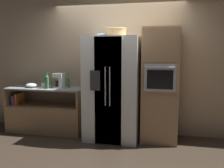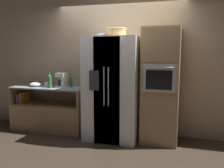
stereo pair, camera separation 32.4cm
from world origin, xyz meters
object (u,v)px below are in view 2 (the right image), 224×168
bottle_short (50,81)px  mug (47,84)px  coffee_maker (62,79)px  mixing_bowl (35,84)px  wall_oven (161,86)px  wicker_basket (116,32)px  fruit_bowl (104,35)px  refrigerator (113,88)px  bottle_tall (71,81)px

bottle_short → mug: 0.22m
coffee_maker → mixing_bowl: bearing=-170.7°
wall_oven → wicker_basket: (-0.77, -0.14, 0.93)m
wicker_basket → bottle_short: size_ratio=1.12×
wall_oven → bottle_short: wall_oven is taller
fruit_bowl → wicker_basket: bearing=-23.0°
refrigerator → wicker_basket: bearing=-39.9°
bottle_short → mug: (-0.15, 0.13, -0.09)m
wicker_basket → wall_oven: bearing=10.3°
refrigerator → mug: size_ratio=14.98×
refrigerator → fruit_bowl: size_ratio=6.95×
wall_oven → coffee_maker: wall_oven is taller
wicker_basket → coffee_maker: bearing=169.8°
fruit_bowl → coffee_maker: fruit_bowl is taller
fruit_bowl → mug: 1.57m
refrigerator → mixing_bowl: (-1.67, 0.06, -0.00)m
fruit_bowl → coffee_maker: (-0.91, 0.10, -0.85)m
refrigerator → mug: bearing=175.7°
mug → coffee_maker: 0.35m
wicker_basket → bottle_tall: wicker_basket is taller
refrigerator → bottle_tall: size_ratio=6.53×
wicker_basket → mixing_bowl: (-1.75, 0.12, -1.01)m
bottle_short → fruit_bowl: bearing=4.2°
refrigerator → coffee_maker: bearing=172.2°
refrigerator → bottle_tall: (-0.95, 0.21, 0.08)m
fruit_bowl → bottle_tall: size_ratio=0.94×
bottle_tall → coffee_maker: size_ratio=1.00×
mug → coffee_maker: size_ratio=0.44×
mug → bottle_short: bearing=-41.7°
fruit_bowl → bottle_tall: (-0.74, 0.15, -0.88)m
refrigerator → coffee_maker: (-1.11, 0.15, 0.11)m
wall_oven → mixing_bowl: bearing=-179.6°
mixing_bowl → refrigerator: bearing=-2.0°
refrigerator → bottle_short: refrigerator is taller
bottle_tall → mug: bearing=-169.0°
wall_oven → mixing_bowl: wall_oven is taller
wicker_basket → bottle_tall: bearing=165.3°
mug → mixing_bowl: mug is taller
refrigerator → bottle_tall: 0.97m
wicker_basket → fruit_bowl: 0.30m
bottle_tall → mixing_bowl: bearing=-168.6°
wicker_basket → fruit_bowl: wicker_basket is taller
coffee_maker → fruit_bowl: bearing=-6.1°
bottle_tall → mug: 0.51m
bottle_short → mixing_bowl: bearing=167.5°
fruit_bowl → bottle_tall: fruit_bowl is taller
wicker_basket → fruit_bowl: size_ratio=1.33×
wicker_basket → fruit_bowl: (-0.27, 0.12, -0.05)m
refrigerator → bottle_tall: bearing=167.7°
fruit_bowl → coffee_maker: 1.25m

